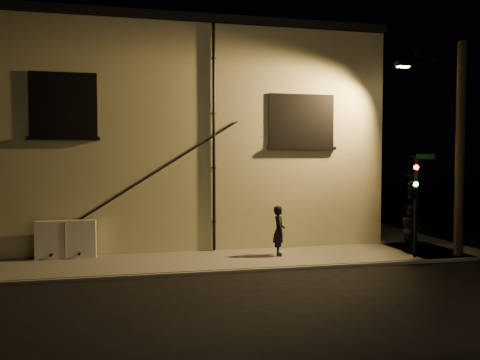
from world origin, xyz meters
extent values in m
plane|color=black|center=(0.00, 0.00, 0.00)|extent=(90.00, 90.00, 0.00)
cube|color=slate|center=(-3.00, 1.50, 0.06)|extent=(20.00, 3.00, 0.12)
cube|color=slate|center=(6.50, 8.00, 0.06)|extent=(3.00, 16.00, 0.12)
cube|color=beige|center=(-3.00, 9.00, 4.25)|extent=(16.00, 12.00, 8.50)
cube|color=black|center=(-3.00, 9.00, 8.65)|extent=(16.20, 12.20, 0.30)
cube|color=black|center=(-7.00, 2.98, 5.40)|extent=(2.20, 0.10, 2.20)
cube|color=black|center=(-7.00, 3.00, 5.40)|extent=(1.98, 0.05, 1.98)
cube|color=black|center=(1.60, 2.98, 5.00)|extent=(2.60, 0.10, 2.00)
cube|color=#A5B28C|center=(1.60, 3.00, 5.00)|extent=(2.38, 0.05, 1.78)
cylinder|color=black|center=(-1.80, 2.92, 4.31)|extent=(0.11, 0.11, 8.30)
cylinder|color=black|center=(-4.00, 2.95, 3.00)|extent=(5.96, 0.04, 3.75)
cylinder|color=black|center=(-3.88, 2.95, 3.06)|extent=(5.96, 0.04, 3.75)
cube|color=silver|center=(-6.97, 2.70, 0.77)|extent=(1.98, 0.33, 1.30)
imported|color=black|center=(0.31, 1.63, 1.00)|extent=(0.53, 0.71, 1.75)
imported|color=black|center=(5.18, 1.12, 0.99)|extent=(0.69, 0.87, 1.73)
cylinder|color=black|center=(4.85, 0.36, 1.84)|extent=(0.12, 0.12, 3.44)
imported|color=black|center=(4.63, 0.24, 2.57)|extent=(0.90, 2.12, 0.83)
sphere|color=#FF140C|center=(4.65, 0.06, 3.25)|extent=(0.17, 0.17, 0.17)
sphere|color=#14FF3F|center=(4.65, 0.06, 2.67)|extent=(0.17, 0.17, 0.17)
cube|color=#0C4C1E|center=(5.20, 0.36, 3.61)|extent=(0.70, 0.03, 0.18)
cylinder|color=black|center=(6.51, 0.31, 3.80)|extent=(0.32, 0.32, 7.61)
cylinder|color=black|center=(5.71, 0.86, 7.08)|extent=(1.93, 1.05, 0.10)
cube|color=black|center=(4.91, 1.41, 6.97)|extent=(0.55, 0.28, 0.18)
cube|color=#FFC672|center=(4.91, 1.41, 6.87)|extent=(0.42, 0.20, 0.04)
camera|label=1|loc=(-4.49, -14.09, 3.57)|focal=35.00mm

